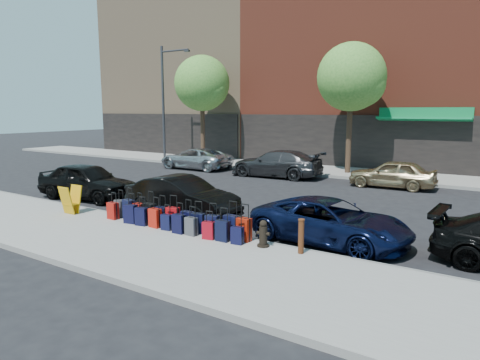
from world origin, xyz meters
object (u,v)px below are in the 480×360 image
Objects in this scene: car_near_1 at (182,197)px; car_far_0 at (196,158)px; tree_center at (354,79)px; bollard at (301,236)px; car_near_0 at (87,181)px; fire_hydrant at (263,234)px; car_far_1 at (276,164)px; car_near_2 at (331,222)px; car_far_2 at (392,174)px; display_rack at (71,200)px; streetlight at (165,96)px; suitcase_front_5 at (173,217)px; tree_left at (204,85)px.

car_near_1 is 0.90× the size of car_far_0.
car_far_0 is at bearing -163.66° from tree_center.
car_near_0 is (-10.68, 1.88, 0.15)m from bollard.
fire_hydrant is 16.54m from car_far_0.
car_far_0 is 5.89m from car_far_1.
tree_center is at bearing 21.67° from car_near_2.
car_near_2 is (1.20, 1.69, 0.14)m from fire_hydrant.
car_far_0 is 1.19× the size of car_far_2.
car_near_1 is at bearing 5.82° from car_far_1.
car_far_1 is (-3.26, -2.85, -4.66)m from tree_center.
display_rack is 14.40m from car_far_2.
streetlight reaches higher than car_far_1.
fire_hydrant is at bearing -11.47° from suitcase_front_5.
car_near_2 reaches higher than suitcase_front_5.
suitcase_front_5 is at bearing 179.02° from bollard.
tree_left is at bearing 123.49° from fire_hydrant.
display_rack is 0.24× the size of car_far_2.
fire_hydrant is at bearing -80.03° from tree_center.
tree_center is at bearing 105.73° from car_far_0.
car_far_2 is at bearing -43.11° from tree_center.
suitcase_front_5 is 0.21× the size of car_far_0.
bollard is at bearing 0.99° from car_far_2.
display_rack is 12.91m from car_far_0.
tree_left is at bearing -103.68° from car_far_2.
tree_center reaches higher than car_far_0.
car_near_0 is 13.97m from car_far_2.
fire_hydrant is 9.80m from car_near_0.
tree_left is 1.82× the size of car_far_2.
tree_left is at bearing 53.55° from car_near_2.
streetlight is 2.00× the size of car_far_2.
fire_hydrant is at bearing -40.62° from streetlight.
tree_center is (10.50, 0.00, 0.00)m from tree_left.
car_near_0 is at bearing -61.64° from streetlight.
tree_center is 1.70× the size of car_near_1.
streetlight is at bearing 123.58° from suitcase_front_5.
streetlight is 21.45m from fire_hydrant.
fire_hydrant is (15.97, -13.70, -4.18)m from streetlight.
car_near_1 is 10.92m from car_far_2.
streetlight is 1.87× the size of car_near_1.
tree_left is at bearing 109.04° from display_rack.
suitcase_front_5 is (-0.72, -14.29, -4.95)m from tree_center.
car_far_1 is (-1.50, 9.79, 0.05)m from car_near_1.
car_near_1 is (-1.76, -12.64, -4.71)m from tree_center.
car_near_0 is at bearing 154.62° from suitcase_front_5.
car_near_0 is at bearing 89.37° from car_near_1.
tree_left is 18.01m from suitcase_front_5.
car_near_1 is (-4.29, 1.75, 0.23)m from fire_hydrant.
tree_left is 1.70× the size of car_near_1.
streetlight is 11.11m from car_far_1.
car_far_0 reaches higher than car_near_2.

